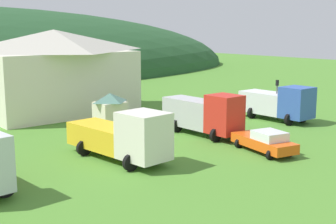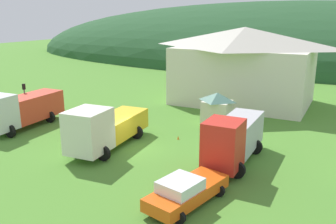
% 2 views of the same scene
% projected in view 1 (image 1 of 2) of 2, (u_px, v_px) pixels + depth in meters
% --- Properties ---
extents(ground_plane, '(200.00, 200.00, 0.00)m').
position_uv_depth(ground_plane, '(140.00, 153.00, 33.58)').
color(ground_plane, '#4C842D').
extents(depot_building, '(15.93, 10.95, 8.71)m').
position_uv_depth(depot_building, '(55.00, 70.00, 48.77)').
color(depot_building, silver).
rests_on(depot_building, ground).
extents(play_shed_cream, '(2.66, 2.43, 3.08)m').
position_uv_depth(play_shed_cream, '(110.00, 109.00, 42.30)').
color(play_shed_cream, beige).
rests_on(play_shed_cream, ground).
extents(heavy_rig_striped, '(3.77, 8.67, 3.61)m').
position_uv_depth(heavy_rig_striped, '(124.00, 136.00, 31.29)').
color(heavy_rig_striped, silver).
rests_on(heavy_rig_striped, ground).
extents(crane_truck_red, '(3.07, 7.65, 3.65)m').
position_uv_depth(crane_truck_red, '(205.00, 113.00, 38.81)').
color(crane_truck_red, red).
rests_on(crane_truck_red, ground).
extents(box_truck_blue, '(3.36, 7.35, 3.47)m').
position_uv_depth(box_truck_blue, '(279.00, 103.00, 45.01)').
color(box_truck_blue, '#3356AD').
rests_on(box_truck_blue, ground).
extents(service_pickup_orange, '(3.18, 5.65, 1.66)m').
position_uv_depth(service_pickup_orange, '(265.00, 141.00, 33.65)').
color(service_pickup_orange, '#EC5714').
rests_on(service_pickup_orange, ground).
extents(traffic_light_east, '(0.20, 0.32, 3.92)m').
position_uv_depth(traffic_light_east, '(277.00, 95.00, 45.24)').
color(traffic_light_east, '#4C4C51').
rests_on(traffic_light_east, ground).
extents(traffic_cone_near_pickup, '(0.36, 0.36, 0.58)m').
position_uv_depth(traffic_cone_near_pickup, '(133.00, 140.00, 37.64)').
color(traffic_cone_near_pickup, orange).
rests_on(traffic_cone_near_pickup, ground).
extents(traffic_cone_mid_row, '(0.36, 0.36, 0.52)m').
position_uv_depth(traffic_cone_mid_row, '(173.00, 131.00, 40.66)').
color(traffic_cone_mid_row, orange).
rests_on(traffic_cone_mid_row, ground).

